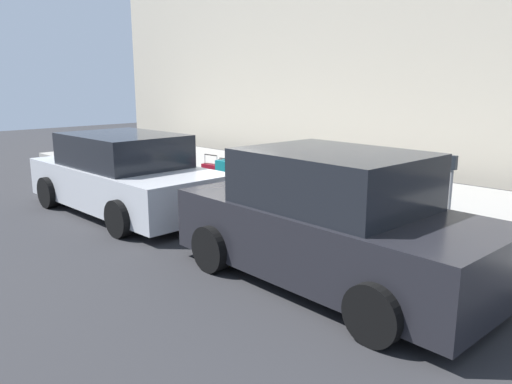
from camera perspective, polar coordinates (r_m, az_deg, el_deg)
ground_plane at (r=11.08m, az=-6.22°, el=-0.77°), size 40.00×40.00×0.00m
sidewalk_curb at (r=12.74m, az=2.57°, el=1.34°), size 18.00×5.00×0.14m
suitcase_olive_0 at (r=8.76m, az=15.12°, el=-1.90°), size 0.50×0.29×0.83m
suitcase_silver_1 at (r=8.89m, az=12.12°, el=-1.02°), size 0.36×0.22×0.94m
suitcase_teal_2 at (r=9.10m, az=9.92°, el=-0.69°), size 0.37×0.27×0.74m
suitcase_maroon_3 at (r=9.43m, az=8.04°, el=-0.34°), size 0.44×0.21×0.68m
suitcase_navy_4 at (r=9.69m, az=5.46°, el=-0.13°), size 0.46×0.23×0.62m
suitcase_black_5 at (r=10.07m, az=3.60°, el=0.41°), size 0.45×0.21×0.62m
suitcase_red_6 at (r=10.34m, az=1.63°, el=1.04°), size 0.37×0.22×0.94m
suitcase_olive_7 at (r=10.62m, az=-0.48°, el=0.98°), size 0.47×0.22×0.59m
suitcase_silver_8 at (r=11.04m, az=-2.06°, el=1.81°), size 0.50×0.22×0.93m
suitcase_teal_9 at (r=11.39m, az=-3.66°, el=2.04°), size 0.36×0.28×0.71m
suitcase_maroon_10 at (r=11.74m, az=-5.18°, el=1.98°), size 0.48×0.24×0.75m
fire_hydrant at (r=12.30m, az=-7.67°, el=3.28°), size 0.39×0.21×0.85m
bollard_post at (r=12.61m, az=-9.56°, el=3.23°), size 0.17×0.17×0.80m
parking_meter at (r=8.39m, az=21.51°, el=0.92°), size 0.12×0.09×1.27m
parked_car_charcoal_0 at (r=6.35m, az=8.64°, el=-3.48°), size 4.31×2.20×1.70m
parked_car_silver_1 at (r=10.10m, az=-14.90°, el=1.83°), size 4.58×2.12×1.55m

